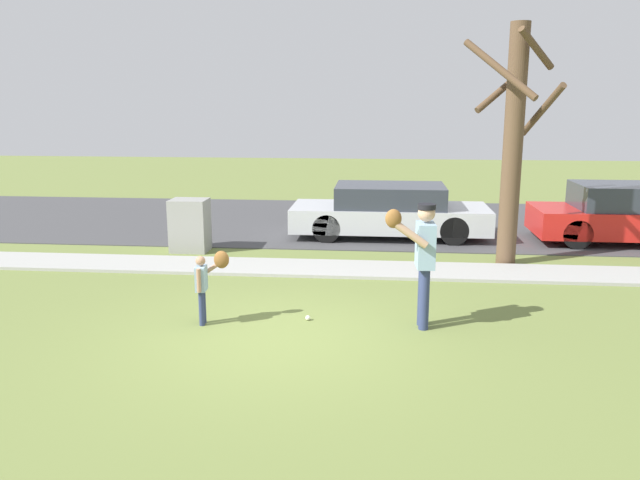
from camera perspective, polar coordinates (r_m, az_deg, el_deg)
ground_plane at (r=12.05m, az=-1.31°, el=-2.80°), size 48.00×48.00×0.00m
sidewalk_strip at (r=12.14m, az=-1.25°, el=-2.54°), size 36.00×1.20×0.06m
road_surface at (r=17.00m, az=0.72°, el=1.74°), size 36.00×6.80×0.02m
person_adult at (r=8.91m, az=9.22°, el=-1.06°), size 0.70×0.68×1.78m
person_child at (r=9.21m, az=-10.17°, el=-3.38°), size 0.45×0.42×1.06m
baseball at (r=9.39m, az=-1.10°, el=-7.04°), size 0.07×0.07×0.07m
utility_cabinet at (r=13.81m, az=-11.66°, el=1.31°), size 0.78×0.63×1.12m
street_tree_near at (r=12.74m, az=17.06°, el=8.73°), size 1.84×1.88×4.60m
parked_sedan_silver at (r=15.01m, az=6.30°, el=2.60°), size 4.60×1.80×1.23m
parked_hatchback_red at (r=15.84m, az=25.79°, el=2.09°), size 4.00×1.75×1.33m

